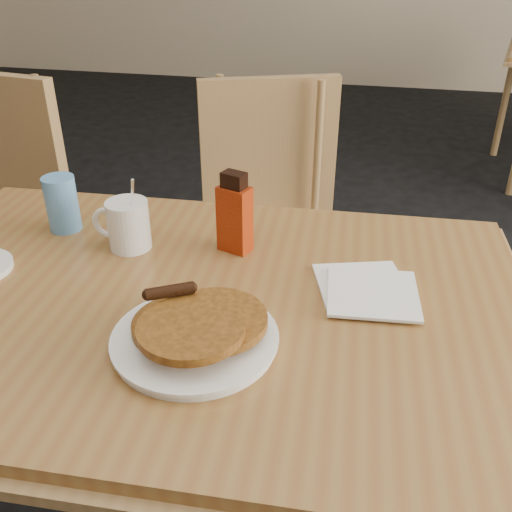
% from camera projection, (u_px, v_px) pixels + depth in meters
% --- Properties ---
extents(main_table, '(1.33, 0.94, 0.75)m').
position_uv_depth(main_table, '(191.00, 313.00, 1.09)').
color(main_table, olive).
rests_on(main_table, floor).
extents(chair_main_far, '(0.56, 0.57, 0.96)m').
position_uv_depth(chair_main_far, '(262.00, 209.00, 1.80)').
color(chair_main_far, '#A37C4C').
rests_on(chair_main_far, floor).
extents(pancake_plate, '(0.28, 0.28, 0.08)m').
position_uv_depth(pancake_plate, '(195.00, 332.00, 0.93)').
color(pancake_plate, white).
rests_on(pancake_plate, main_table).
extents(coffee_mug, '(0.13, 0.09, 0.17)m').
position_uv_depth(coffee_mug, '(127.00, 224.00, 1.20)').
color(coffee_mug, white).
rests_on(coffee_mug, main_table).
extents(syrup_bottle, '(0.08, 0.06, 0.17)m').
position_uv_depth(syrup_bottle, '(235.00, 215.00, 1.18)').
color(syrup_bottle, maroon).
rests_on(syrup_bottle, main_table).
extents(napkin_stack, '(0.21, 0.22, 0.01)m').
position_uv_depth(napkin_stack, '(367.00, 289.00, 1.07)').
color(napkin_stack, white).
rests_on(napkin_stack, main_table).
extents(blue_tumbler, '(0.07, 0.07, 0.13)m').
position_uv_depth(blue_tumbler, '(62.00, 204.00, 1.27)').
color(blue_tumbler, '#5C9AD8').
rests_on(blue_tumbler, main_table).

